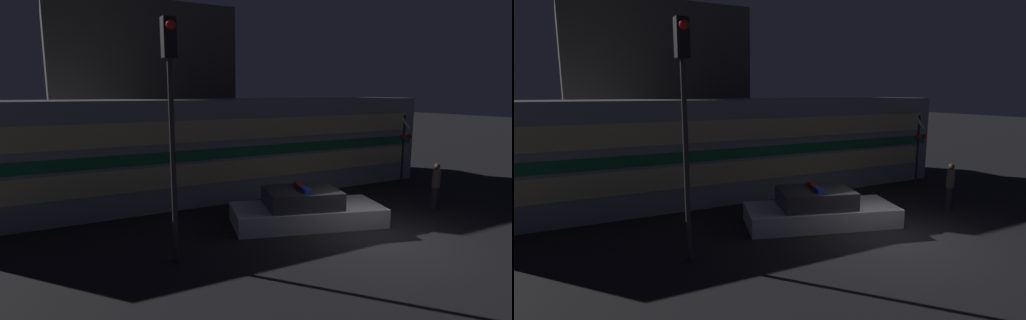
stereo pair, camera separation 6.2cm
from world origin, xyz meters
The scene contains 7 objects.
ground_plane centered at (0.00, 0.00, 0.00)m, with size 120.00×120.00×0.00m, color black.
train centered at (-2.25, 6.90, 1.95)m, with size 19.16×3.12×3.89m.
police_car centered at (-1.19, 2.07, 0.46)m, with size 5.09×3.19×1.27m.
pedestrian centered at (3.91, 1.28, 0.85)m, with size 0.28×0.28×1.66m.
crossing_signal_near centered at (5.79, 4.47, 1.86)m, with size 0.69×0.28×3.17m.
traffic_light_corner centered at (-5.70, 1.16, 4.06)m, with size 0.30×0.46×5.84m.
building_left centered at (-3.66, 14.77, 4.24)m, with size 8.88×6.60×8.47m.
Camera 2 is at (-8.28, -8.05, 4.18)m, focal length 28.00 mm.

